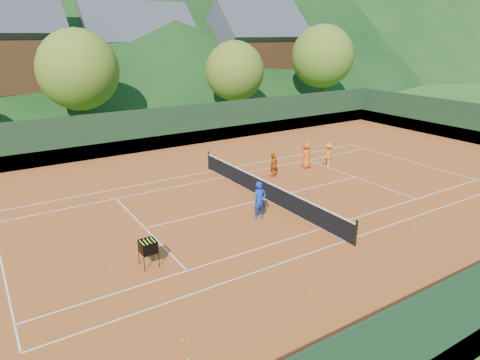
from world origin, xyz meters
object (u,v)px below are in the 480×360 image
student_b (274,166)px  tennis_net (266,190)px  ball_hopper (148,247)px  student_c (307,155)px  student_d (328,155)px  coach (260,200)px  student_a (272,163)px  chalet_right (256,55)px  chalet_mid (138,60)px

student_b → tennis_net: (-2.43, -2.59, -0.18)m
student_b → ball_hopper: student_b is taller
student_b → student_c: bearing=162.2°
student_c → student_d: (1.32, -0.53, -0.06)m
coach → student_a: size_ratio=1.22×
tennis_net → chalet_right: chalet_right is taller
coach → student_c: size_ratio=1.07×
coach → chalet_mid: chalet_mid is taller
student_a → student_b: (-0.11, -0.30, -0.04)m
student_a → chalet_right: 32.56m
student_a → tennis_net: 3.86m
student_c → chalet_mid: 31.38m
student_c → student_b: bearing=-9.4°
student_a → coach: bearing=51.0°
student_c → student_d: 1.42m
coach → ball_hopper: 5.87m
chalet_mid → student_c: bearing=-91.5°
student_d → tennis_net: (-6.49, -2.38, -0.27)m
student_b → chalet_mid: (3.57, 31.41, 4.29)m
student_a → student_b: 0.33m
student_a → student_c: student_c is taller
student_a → chalet_right: bearing=-120.1°
student_a → tennis_net: (-2.54, -2.90, -0.22)m
student_d → ball_hopper: (-13.88, -5.45, -0.02)m
student_c → chalet_mid: (0.83, 31.09, 4.15)m
student_a → chalet_mid: size_ratio=0.11×
student_d → chalet_mid: size_ratio=0.12×
student_a → tennis_net: bearing=51.6°
coach → tennis_net: bearing=48.5°
tennis_net → chalet_mid: bearing=80.0°
ball_hopper → chalet_right: bearing=50.4°
student_b → tennis_net: 3.56m
ball_hopper → student_d: bearing=21.4°
student_c → ball_hopper: 13.91m
student_a → ball_hopper: size_ratio=1.43×
coach → student_d: coach is taller
student_c → student_d: bearing=142.3°
chalet_mid → student_b: bearing=-96.5°
student_d → chalet_right: (13.51, 27.62, 4.47)m
tennis_net → chalet_mid: chalet_mid is taller
student_a → student_b: bearing=73.3°
coach → tennis_net: coach is taller
tennis_net → ball_hopper: tennis_net is taller
tennis_net → chalet_right: bearing=56.3°
tennis_net → chalet_right: size_ratio=1.01×
ball_hopper → chalet_right: 43.17m
chalet_right → student_a: bearing=-122.8°
student_c → chalet_right: bearing=-134.6°
tennis_net → student_a: bearing=48.8°
coach → student_c: coach is taller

